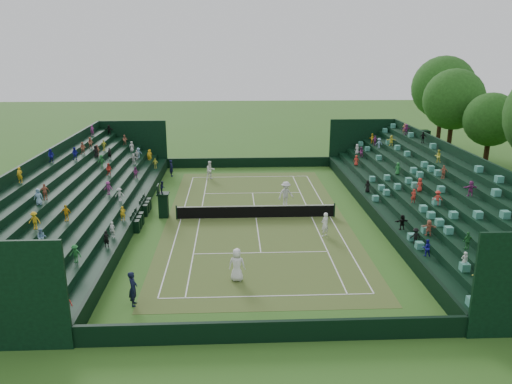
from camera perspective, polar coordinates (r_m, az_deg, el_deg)
ground at (r=36.65m, az=0.00°, el=-3.00°), size 160.00×160.00×0.00m
court_surface at (r=36.65m, az=0.00°, el=-2.99°), size 12.97×26.77×0.01m
perimeter_wall_north at (r=51.77m, az=-0.82°, el=3.39°), size 17.17×0.20×1.00m
perimeter_wall_south at (r=22.07m, az=1.99°, el=-15.62°), size 17.17×0.20×1.00m
perimeter_wall_east at (r=37.82m, az=12.96°, el=-2.01°), size 0.20×31.77×1.00m
perimeter_wall_west at (r=37.09m, az=-13.22°, el=-2.40°), size 0.20×31.77×1.00m
north_grandstand at (r=38.84m, az=19.01°, el=-0.39°), size 6.60×32.00×4.90m
south_grandstand at (r=37.78m, az=-19.56°, el=-0.91°), size 6.60×32.00×4.90m
tennis_net at (r=36.48m, az=0.00°, el=-2.22°), size 11.67×0.10×1.06m
scoreboard_tower at (r=54.85m, az=18.15°, el=6.14°), size 2.00×1.00×3.70m
tree_row at (r=50.95m, az=26.24°, el=8.66°), size 10.48×36.95×11.06m
umpire_chair at (r=37.14m, az=-10.57°, el=-1.12°), size 0.87×0.87×2.74m
courtside_chairs at (r=37.09m, az=-12.93°, el=-2.44°), size 0.56×5.53×1.22m
player_near_west at (r=26.97m, az=-2.20°, el=-8.31°), size 0.98×0.72×1.84m
player_near_east at (r=33.31m, az=7.88°, el=-3.69°), size 0.72×0.67×1.65m
player_far_west at (r=47.13m, az=-5.25°, el=2.50°), size 1.06×0.97×1.77m
player_far_east at (r=39.02m, az=3.43°, el=-0.24°), size 1.51×1.25×2.03m
line_judge_north at (r=48.78m, az=-9.64°, el=2.72°), size 0.51×0.66×1.62m
line_judge_south at (r=25.30m, az=-13.88°, el=-10.67°), size 0.48×0.68×1.77m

